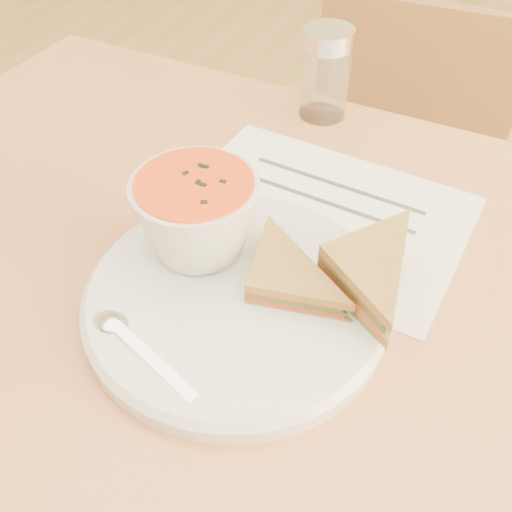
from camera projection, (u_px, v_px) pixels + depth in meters
The scene contains 9 objects.
dining_table at pixel (245, 449), 0.82m from camera, with size 1.00×0.70×0.75m, color #9A5B30, non-canonical shape.
chair_far at pixel (371, 246), 1.09m from camera, with size 0.35×0.35×0.80m, color brown, non-canonical shape.
plate at pixel (236, 299), 0.52m from camera, with size 0.28×0.28×0.02m, color silver, non-canonical shape.
soup_bowl at pixel (197, 218), 0.53m from camera, with size 0.12×0.12×0.08m, color silver, non-canonical shape.
sandwich_half_a at pixel (244, 297), 0.49m from camera, with size 0.09×0.09×0.03m, color olive, non-canonical shape.
sandwich_half_b at pixel (318, 258), 0.51m from camera, with size 0.10×0.10×0.03m, color olive, non-canonical shape.
spoon at pixel (148, 356), 0.46m from camera, with size 0.17×0.03×0.01m, color silver, non-canonical shape.
paper_menu at pixel (318, 212), 0.62m from camera, with size 0.31×0.23×0.00m, color white, non-canonical shape.
condiment_shaker at pixel (325, 74), 0.72m from camera, with size 0.06×0.06×0.12m, color silver, non-canonical shape.
Camera 1 is at (0.19, -0.34, 1.15)m, focal length 40.00 mm.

